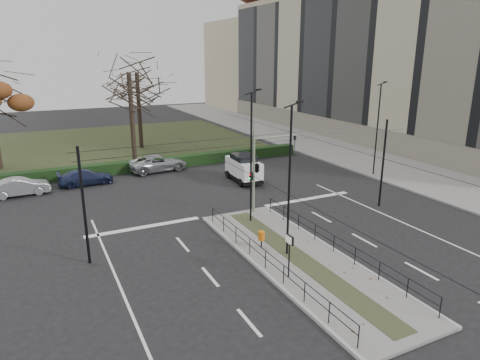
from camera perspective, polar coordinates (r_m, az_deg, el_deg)
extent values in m
plane|color=black|center=(24.21, 4.60, -8.28)|extent=(140.00, 140.00, 0.00)
cube|color=#615F5D|center=(22.28, 7.94, -10.47)|extent=(4.40, 15.00, 0.14)
cube|color=#615F5D|center=(51.30, 9.42, 4.89)|extent=(8.00, 90.00, 0.14)
cube|color=#222E17|center=(52.09, -19.78, 4.29)|extent=(38.00, 26.00, 0.10)
cube|color=black|center=(39.01, -17.41, 1.39)|extent=(38.00, 1.00, 1.00)
cube|color=tan|center=(58.21, 16.99, 14.61)|extent=(12.00, 52.00, 18.00)
cube|color=black|center=(54.29, 12.19, 15.82)|extent=(0.10, 50.96, 14.76)
cylinder|color=black|center=(16.43, 15.52, -19.54)|extent=(0.04, 0.04, 0.90)
cylinder|color=black|center=(26.43, -3.66, -4.70)|extent=(0.04, 0.04, 0.90)
cylinder|color=black|center=(19.06, 25.16, -15.17)|extent=(0.04, 0.04, 0.90)
cylinder|color=black|center=(28.14, 4.08, -3.37)|extent=(0.04, 0.04, 0.90)
cylinder|color=black|center=(20.79, 3.44, -9.41)|extent=(0.04, 13.20, 0.04)
cylinder|color=black|center=(22.93, 12.46, -7.24)|extent=(0.04, 13.20, 0.04)
cylinder|color=black|center=(22.07, -20.11, -3.36)|extent=(0.14, 0.14, 6.00)
cylinder|color=black|center=(30.41, 18.52, 2.05)|extent=(0.14, 0.14, 6.00)
cylinder|color=black|center=(23.33, 3.66, 5.03)|extent=(20.00, 0.02, 0.02)
cylinder|color=black|center=(25.05, 1.38, 5.84)|extent=(20.00, 0.02, 0.02)
cylinder|color=black|center=(19.19, -1.00, 1.97)|extent=(0.02, 34.00, 0.02)
cylinder|color=black|center=(22.98, 15.03, 3.82)|extent=(0.02, 34.00, 0.02)
cylinder|color=gray|center=(27.43, 1.84, 0.93)|extent=(0.16, 0.16, 5.27)
cylinder|color=gray|center=(27.71, 4.86, 5.77)|extent=(3.25, 0.10, 0.10)
imported|color=black|center=(28.56, 7.29, 4.98)|extent=(0.15, 0.19, 0.91)
imported|color=black|center=(27.43, 2.26, 1.80)|extent=(0.48, 2.03, 0.81)
cube|color=black|center=(27.40, 1.50, 0.48)|extent=(0.22, 0.16, 0.51)
sphere|color=#FF0C0C|center=(27.32, 1.31, 0.76)|extent=(0.11, 0.11, 0.11)
sphere|color=#0CE533|center=(27.39, 1.31, 0.21)|extent=(0.11, 0.11, 0.11)
cylinder|color=black|center=(23.18, 2.86, -8.42)|extent=(0.07, 0.07, 0.44)
cylinder|color=orange|center=(23.00, 2.88, -7.44)|extent=(0.35, 0.35, 0.48)
cylinder|color=black|center=(20.09, 6.56, -10.20)|extent=(0.07, 0.07, 1.96)
cube|color=black|center=(19.71, 6.64, -7.90)|extent=(0.10, 0.54, 0.41)
cube|color=white|center=(19.68, 6.50, -7.94)|extent=(0.02, 0.47, 0.34)
cylinder|color=black|center=(21.26, 6.58, -0.42)|extent=(0.11, 0.11, 7.66)
cube|color=black|center=(20.71, 7.96, 10.32)|extent=(0.34, 0.13, 0.10)
cylinder|color=black|center=(25.55, 1.49, 2.78)|extent=(0.12, 0.12, 7.86)
cube|color=black|center=(25.12, 2.47, 11.97)|extent=(0.34, 0.14, 0.10)
cylinder|color=black|center=(38.06, 17.81, 6.34)|extent=(0.11, 0.11, 7.64)
cube|color=black|center=(37.93, 18.82, 12.27)|extent=(0.33, 0.13, 0.10)
imported|color=#9A9CA1|center=(35.63, -27.23, -0.81)|extent=(4.12, 1.61, 1.34)
imported|color=#1F2749|center=(36.54, -19.91, 0.36)|extent=(4.31, 1.86, 1.24)
imported|color=#9A9CA1|center=(39.17, -10.87, 2.25)|extent=(5.40, 2.89, 1.44)
cube|color=white|center=(35.16, 0.49, 1.67)|extent=(1.88, 4.11, 1.31)
cube|color=black|center=(34.97, 0.49, 2.92)|extent=(1.66, 2.29, 0.61)
cube|color=black|center=(35.39, 0.48, 0.33)|extent=(1.92, 4.19, 0.18)
cylinder|color=black|center=(34.57, 2.67, -0.03)|extent=(0.25, 0.67, 0.66)
cylinder|color=black|center=(33.88, 0.09, -0.35)|extent=(0.25, 0.67, 0.66)
cylinder|color=black|center=(36.88, 0.85, 1.04)|extent=(0.25, 0.67, 0.66)
cylinder|color=black|center=(36.24, -1.60, 0.76)|extent=(0.25, 0.67, 0.66)
cylinder|color=black|center=(48.56, -13.29, 8.97)|extent=(0.44, 0.44, 8.19)
cylinder|color=black|center=(42.16, -14.21, 7.96)|extent=(0.44, 0.44, 8.35)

